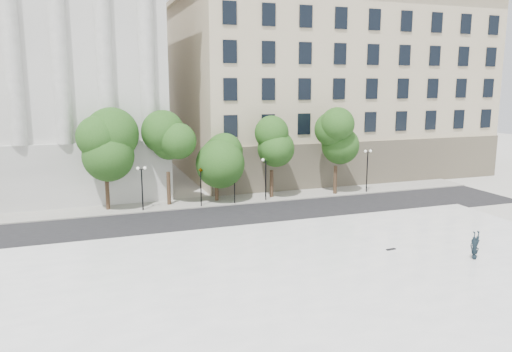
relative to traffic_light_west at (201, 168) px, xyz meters
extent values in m
plane|color=beige|center=(-0.03, -22.30, -3.72)|extent=(160.00, 160.00, 0.00)
cube|color=white|center=(-0.03, -19.30, -3.50)|extent=(44.00, 22.00, 0.45)
cube|color=black|center=(-0.03, -4.30, -3.71)|extent=(60.00, 8.00, 0.02)
cube|color=#AAA69D|center=(-0.03, 1.70, -3.66)|extent=(60.00, 4.00, 0.12)
cube|color=silver|center=(-17.03, 16.70, 8.78)|extent=(30.00, 26.00, 25.00)
cube|color=#C3B595|center=(19.97, 16.70, 6.78)|extent=(36.00, 26.00, 21.00)
cylinder|color=black|center=(0.00, 0.00, -1.97)|extent=(0.10, 0.10, 3.50)
imported|color=black|center=(0.00, 0.00, 0.14)|extent=(0.80, 1.84, 0.72)
cylinder|color=black|center=(3.23, 0.00, -1.97)|extent=(0.10, 0.10, 3.50)
imported|color=black|center=(3.23, 0.00, 0.16)|extent=(0.83, 1.95, 0.77)
imported|color=black|center=(12.76, -20.33, -3.03)|extent=(0.77, 1.84, 0.49)
cube|color=black|center=(8.86, -17.09, -3.24)|extent=(0.71, 0.24, 0.07)
cylinder|color=#382619|center=(-8.19, 1.68, -2.33)|extent=(0.36, 0.36, 2.79)
sphere|color=#1E4B15|center=(-8.19, 1.68, 1.46)|extent=(4.09, 4.09, 4.09)
cylinder|color=#382619|center=(-2.69, 1.70, -2.12)|extent=(0.36, 0.36, 3.20)
sphere|color=#1E4B15|center=(-2.69, 1.70, 2.22)|extent=(3.79, 3.79, 3.79)
cylinder|color=#382619|center=(1.94, 1.73, -2.47)|extent=(0.36, 0.36, 2.50)
sphere|color=#1E4B15|center=(1.94, 1.73, 0.93)|extent=(3.92, 3.92, 3.92)
cylinder|color=#382619|center=(7.48, 1.35, -2.31)|extent=(0.36, 0.36, 2.82)
sphere|color=#1E4B15|center=(7.48, 1.35, 1.51)|extent=(3.88, 3.88, 3.88)
cylinder|color=#382619|center=(14.21, 0.66, -2.23)|extent=(0.36, 0.36, 2.99)
sphere|color=#1E4B15|center=(14.21, 0.66, 1.84)|extent=(3.48, 3.48, 3.48)
cylinder|color=black|center=(-5.27, 0.30, -1.81)|extent=(0.12, 0.12, 3.83)
cube|color=black|center=(-5.27, 0.30, 0.11)|extent=(0.60, 0.06, 0.06)
sphere|color=white|center=(-5.57, 0.30, 0.21)|extent=(0.28, 0.28, 0.28)
sphere|color=white|center=(-4.97, 0.30, 0.21)|extent=(0.28, 0.28, 0.28)
cylinder|color=black|center=(6.48, 0.30, -1.73)|extent=(0.12, 0.12, 3.99)
cube|color=black|center=(6.48, 0.30, 0.27)|extent=(0.60, 0.06, 0.06)
sphere|color=white|center=(6.18, 0.30, 0.37)|extent=(0.28, 0.28, 0.28)
sphere|color=white|center=(6.78, 0.30, 0.37)|extent=(0.28, 0.28, 0.28)
cylinder|color=black|center=(17.72, 0.30, -1.57)|extent=(0.12, 0.12, 4.31)
cube|color=black|center=(17.72, 0.30, 0.59)|extent=(0.60, 0.06, 0.06)
sphere|color=white|center=(17.42, 0.30, 0.69)|extent=(0.28, 0.28, 0.28)
sphere|color=white|center=(18.02, 0.30, 0.69)|extent=(0.28, 0.28, 0.28)
camera|label=1|loc=(-10.11, -43.92, 7.68)|focal=35.00mm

